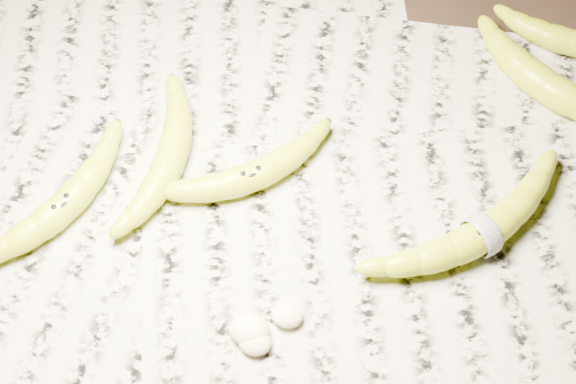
# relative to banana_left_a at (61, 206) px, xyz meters

# --- Properties ---
(ground) EXTENTS (3.00, 3.00, 0.00)m
(ground) POSITION_rel_banana_left_a_xyz_m (0.24, 0.04, -0.03)
(ground) COLOR black
(ground) RESTS_ON ground
(newspaper_patch) EXTENTS (0.90, 0.70, 0.01)m
(newspaper_patch) POSITION_rel_banana_left_a_xyz_m (0.24, 0.03, -0.02)
(newspaper_patch) COLOR #B0AE97
(newspaper_patch) RESTS_ON ground
(banana_left_a) EXTENTS (0.15, 0.20, 0.04)m
(banana_left_a) POSITION_rel_banana_left_a_xyz_m (0.00, 0.00, 0.00)
(banana_left_a) COLOR gold
(banana_left_a) RESTS_ON newspaper_patch
(banana_left_b) EXTENTS (0.08, 0.19, 0.04)m
(banana_left_b) POSITION_rel_banana_left_a_xyz_m (0.10, 0.08, 0.00)
(banana_left_b) COLOR gold
(banana_left_b) RESTS_ON newspaper_patch
(banana_center) EXTENTS (0.19, 0.14, 0.03)m
(banana_center) POSITION_rel_banana_left_a_xyz_m (0.19, 0.06, -0.00)
(banana_center) COLOR gold
(banana_center) RESTS_ON newspaper_patch
(banana_taped) EXTENTS (0.21, 0.19, 0.04)m
(banana_taped) POSITION_rel_banana_left_a_xyz_m (0.44, 0.02, 0.00)
(banana_taped) COLOR gold
(banana_taped) RESTS_ON newspaper_patch
(banana_upper_a) EXTENTS (0.20, 0.17, 0.04)m
(banana_upper_a) POSITION_rel_banana_left_a_xyz_m (0.52, 0.22, 0.00)
(banana_upper_a) COLOR gold
(banana_upper_a) RESTS_ON newspaper_patch
(banana_upper_b) EXTENTS (0.17, 0.08, 0.03)m
(banana_upper_b) POSITION_rel_banana_left_a_xyz_m (0.55, 0.30, -0.00)
(banana_upper_b) COLOR gold
(banana_upper_b) RESTS_ON newspaper_patch
(measuring_tape) EXTENTS (0.03, 0.04, 0.05)m
(measuring_tape) POSITION_rel_banana_left_a_xyz_m (0.44, 0.02, 0.00)
(measuring_tape) COLOR white
(measuring_tape) RESTS_ON newspaper_patch
(flesh_chunk_a) EXTENTS (0.04, 0.03, 0.02)m
(flesh_chunk_a) POSITION_rel_banana_left_a_xyz_m (0.22, -0.11, -0.01)
(flesh_chunk_a) COLOR beige
(flesh_chunk_a) RESTS_ON newspaper_patch
(flesh_chunk_b) EXTENTS (0.03, 0.03, 0.02)m
(flesh_chunk_b) POSITION_rel_banana_left_a_xyz_m (0.25, -0.09, -0.01)
(flesh_chunk_b) COLOR beige
(flesh_chunk_b) RESTS_ON newspaper_patch
(flesh_chunk_c) EXTENTS (0.03, 0.03, 0.02)m
(flesh_chunk_c) POSITION_rel_banana_left_a_xyz_m (0.22, -0.12, -0.01)
(flesh_chunk_c) COLOR beige
(flesh_chunk_c) RESTS_ON newspaper_patch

